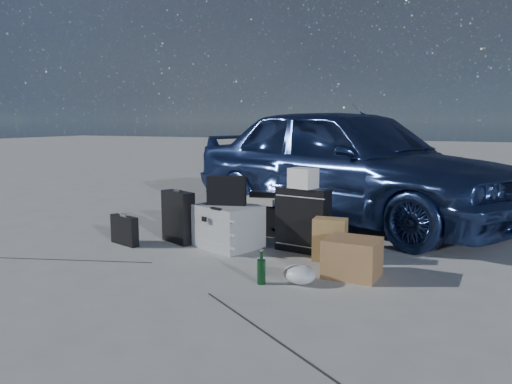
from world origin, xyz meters
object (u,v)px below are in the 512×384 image
at_px(suitcase_right, 303,220).
at_px(green_bottle, 261,267).
at_px(car, 347,163).
at_px(cardboard_box, 352,258).
at_px(pelican_case, 228,226).
at_px(suitcase_left, 178,217).
at_px(duffel_bag, 264,218).
at_px(briefcase, 124,230).

relative_size(suitcase_right, green_bottle, 2.36).
relative_size(car, suitcase_right, 6.92).
bearing_deg(cardboard_box, car, 105.67).
xyz_separation_m(pelican_case, suitcase_left, (-0.60, -0.04, 0.06)).
distance_m(pelican_case, cardboard_box, 1.50).
bearing_deg(duffel_bag, car, 57.97).
bearing_deg(car, green_bottle, -156.15).
relative_size(car, pelican_case, 7.35).
bearing_deg(briefcase, duffel_bag, 61.88).
distance_m(suitcase_left, suitcase_right, 1.38).
height_order(car, pelican_case, car).
bearing_deg(cardboard_box, suitcase_right, 136.96).
xyz_separation_m(car, suitcase_right, (-0.01, -1.71, -0.44)).
bearing_deg(car, duffel_bag, 171.47).
height_order(pelican_case, suitcase_right, suitcase_right).
height_order(suitcase_left, suitcase_right, suitcase_right).
bearing_deg(pelican_case, suitcase_left, -155.18).
bearing_deg(suitcase_right, briefcase, -155.09).
xyz_separation_m(pelican_case, green_bottle, (0.80, -0.96, -0.09)).
distance_m(suitcase_right, duffel_bag, 0.92).
bearing_deg(pelican_case, green_bottle, -28.94).
bearing_deg(briefcase, green_bottle, 0.25).
relative_size(duffel_bag, green_bottle, 2.59).
xyz_separation_m(pelican_case, suitcase_right, (0.77, 0.16, 0.10)).
xyz_separation_m(suitcase_right, duffel_bag, (-0.68, 0.59, -0.15)).
xyz_separation_m(suitcase_right, cardboard_box, (0.66, -0.62, -0.16)).
bearing_deg(pelican_case, briefcase, -140.01).
height_order(briefcase, cardboard_box, cardboard_box).
bearing_deg(suitcase_left, green_bottle, -9.33).
bearing_deg(suitcase_right, cardboard_box, -34.01).
xyz_separation_m(car, suitcase_left, (-1.37, -1.90, -0.49)).
distance_m(pelican_case, suitcase_left, 0.60).
bearing_deg(briefcase, cardboard_box, 15.65).
xyz_separation_m(briefcase, suitcase_left, (0.47, 0.33, 0.13)).
xyz_separation_m(pelican_case, duffel_bag, (0.08, 0.75, -0.04)).
relative_size(suitcase_left, suitcase_right, 0.86).
relative_size(pelican_case, duffel_bag, 0.86).
relative_size(briefcase, suitcase_left, 0.71).
relative_size(briefcase, cardboard_box, 0.91).
relative_size(suitcase_left, green_bottle, 2.03).
bearing_deg(pelican_case, car, 88.48).
xyz_separation_m(cardboard_box, green_bottle, (-0.63, -0.50, -0.03)).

